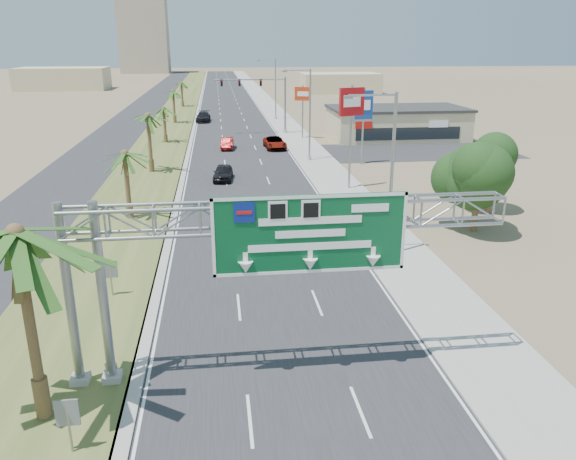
# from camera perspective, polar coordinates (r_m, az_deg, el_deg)

# --- Properties ---
(road) EXTENTS (12.00, 300.00, 0.02)m
(road) POSITION_cam_1_polar(r_m,az_deg,el_deg) (120.39, -6.02, 12.39)
(road) COLOR #28282B
(road) RESTS_ON ground
(sidewalk_right) EXTENTS (4.00, 300.00, 0.10)m
(sidewalk_right) POSITION_cam_1_polar(r_m,az_deg,el_deg) (120.88, -1.89, 12.52)
(sidewalk_right) COLOR #9E9B93
(sidewalk_right) RESTS_ON ground
(median_grass) EXTENTS (7.00, 300.00, 0.12)m
(median_grass) POSITION_cam_1_polar(r_m,az_deg,el_deg) (120.57, -10.88, 12.20)
(median_grass) COLOR #475827
(median_grass) RESTS_ON ground
(opposing_road) EXTENTS (8.00, 300.00, 0.02)m
(opposing_road) POSITION_cam_1_polar(r_m,az_deg,el_deg) (121.20, -14.25, 11.98)
(opposing_road) COLOR #28282B
(opposing_road) RESTS_ON ground
(sign_gantry) EXTENTS (16.75, 1.24, 7.50)m
(sign_gantry) POSITION_cam_1_polar(r_m,az_deg,el_deg) (20.78, -2.17, -0.10)
(sign_gantry) COLOR gray
(sign_gantry) RESTS_ON ground
(palm_near) EXTENTS (5.70, 5.70, 8.35)m
(palm_near) POSITION_cam_1_polar(r_m,az_deg,el_deg) (19.69, -25.96, -0.41)
(palm_near) COLOR brown
(palm_near) RESTS_ON ground
(palm_row_b) EXTENTS (3.99, 3.99, 5.95)m
(palm_row_b) POSITION_cam_1_polar(r_m,az_deg,el_deg) (42.95, -16.27, 7.34)
(palm_row_b) COLOR brown
(palm_row_b) RESTS_ON ground
(palm_row_c) EXTENTS (3.99, 3.99, 6.75)m
(palm_row_c) POSITION_cam_1_polar(r_m,az_deg,el_deg) (58.51, -14.06, 11.10)
(palm_row_c) COLOR brown
(palm_row_c) RESTS_ON ground
(palm_row_d) EXTENTS (3.99, 3.99, 5.45)m
(palm_row_d) POSITION_cam_1_polar(r_m,az_deg,el_deg) (76.44, -12.52, 11.89)
(palm_row_d) COLOR brown
(palm_row_d) RESTS_ON ground
(palm_row_e) EXTENTS (3.99, 3.99, 6.15)m
(palm_row_e) POSITION_cam_1_polar(r_m,az_deg,el_deg) (95.23, -11.60, 13.59)
(palm_row_e) COLOR brown
(palm_row_e) RESTS_ON ground
(palm_row_f) EXTENTS (3.99, 3.99, 5.75)m
(palm_row_f) POSITION_cam_1_polar(r_m,az_deg,el_deg) (120.15, -10.77, 14.41)
(palm_row_f) COLOR brown
(palm_row_f) RESTS_ON ground
(streetlight_near) EXTENTS (3.27, 0.44, 10.00)m
(streetlight_near) POSITION_cam_1_polar(r_m,az_deg,el_deg) (34.20, 10.12, 4.72)
(streetlight_near) COLOR gray
(streetlight_near) RESTS_ON ground
(streetlight_mid) EXTENTS (3.27, 0.44, 10.00)m
(streetlight_mid) POSITION_cam_1_polar(r_m,az_deg,el_deg) (63.01, 2.05, 11.23)
(streetlight_mid) COLOR gray
(streetlight_mid) RESTS_ON ground
(streetlight_far) EXTENTS (3.27, 0.44, 10.00)m
(streetlight_far) POSITION_cam_1_polar(r_m,az_deg,el_deg) (98.53, -1.39, 13.87)
(streetlight_far) COLOR gray
(streetlight_far) RESTS_ON ground
(signal_mast) EXTENTS (10.28, 0.71, 8.00)m
(signal_mast) POSITION_cam_1_polar(r_m,az_deg,el_deg) (82.42, -1.72, 13.07)
(signal_mast) COLOR gray
(signal_mast) RESTS_ON ground
(store_building) EXTENTS (18.00, 10.00, 4.00)m
(store_building) POSITION_cam_1_polar(r_m,az_deg,el_deg) (80.35, 10.97, 10.56)
(store_building) COLOR #C9B688
(store_building) RESTS_ON ground
(oak_near) EXTENTS (4.50, 4.50, 6.80)m
(oak_near) POSITION_cam_1_polar(r_m,az_deg,el_deg) (40.69, 18.92, 5.96)
(oak_near) COLOR brown
(oak_near) RESTS_ON ground
(oak_far) EXTENTS (3.50, 3.50, 5.60)m
(oak_far) POSITION_cam_1_polar(r_m,az_deg,el_deg) (45.66, 20.10, 6.20)
(oak_far) COLOR brown
(oak_far) RESTS_ON ground
(median_signback_a) EXTENTS (0.75, 0.08, 2.08)m
(median_signback_a) POSITION_cam_1_polar(r_m,az_deg,el_deg) (19.95, -21.48, -17.24)
(median_signback_a) COLOR gray
(median_signback_a) RESTS_ON ground
(median_signback_b) EXTENTS (0.75, 0.08, 2.08)m
(median_signback_b) POSITION_cam_1_polar(r_m,az_deg,el_deg) (30.43, -17.61, -4.06)
(median_signback_b) COLOR gray
(median_signback_b) RESTS_ON ground
(tower_distant) EXTENTS (20.00, 16.00, 35.00)m
(tower_distant) POSITION_cam_1_polar(r_m,az_deg,el_deg) (261.38, -14.46, 19.04)
(tower_distant) COLOR tan
(tower_distant) RESTS_ON ground
(building_distant_left) EXTENTS (24.00, 14.00, 6.00)m
(building_distant_left) POSITION_cam_1_polar(r_m,az_deg,el_deg) (175.14, -21.86, 14.09)
(building_distant_left) COLOR #C9B688
(building_distant_left) RESTS_ON ground
(building_distant_right) EXTENTS (20.00, 12.00, 5.00)m
(building_distant_right) POSITION_cam_1_polar(r_m,az_deg,el_deg) (153.57, 5.27, 14.65)
(building_distant_right) COLOR #C9B688
(building_distant_right) RESTS_ON ground
(car_left_lane) EXTENTS (2.17, 4.47, 1.47)m
(car_left_lane) POSITION_cam_1_polar(r_m,az_deg,el_deg) (54.78, -6.62, 5.80)
(car_left_lane) COLOR black
(car_left_lane) RESTS_ON ground
(car_mid_lane) EXTENTS (1.79, 4.33, 1.39)m
(car_mid_lane) POSITION_cam_1_polar(r_m,az_deg,el_deg) (71.23, -6.19, 8.73)
(car_mid_lane) COLOR #690A09
(car_mid_lane) RESTS_ON ground
(car_right_lane) EXTENTS (2.70, 5.39, 1.46)m
(car_right_lane) POSITION_cam_1_polar(r_m,az_deg,el_deg) (71.00, -1.35, 8.83)
(car_right_lane) COLOR gray
(car_right_lane) RESTS_ON ground
(car_far) EXTENTS (2.54, 5.63, 1.60)m
(car_far) POSITION_cam_1_polar(r_m,az_deg,el_deg) (96.99, -8.61, 11.29)
(car_far) COLOR black
(car_far) RESTS_ON ground
(pole_sign_red_near) EXTENTS (2.37, 1.03, 9.19)m
(pole_sign_red_near) POSITION_cam_1_polar(r_m,az_deg,el_deg) (50.31, 6.48, 12.20)
(pole_sign_red_near) COLOR gray
(pole_sign_red_near) RESTS_ON ground
(pole_sign_blue) EXTENTS (2.02, 0.57, 8.08)m
(pole_sign_blue) POSITION_cam_1_polar(r_m,az_deg,el_deg) (61.58, 7.69, 12.16)
(pole_sign_blue) COLOR gray
(pole_sign_blue) RESTS_ON ground
(pole_sign_red_far) EXTENTS (2.15, 1.09, 7.19)m
(pole_sign_red_far) POSITION_cam_1_polar(r_m,az_deg,el_deg) (78.02, 1.51, 13.32)
(pole_sign_red_far) COLOR gray
(pole_sign_red_far) RESTS_ON ground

